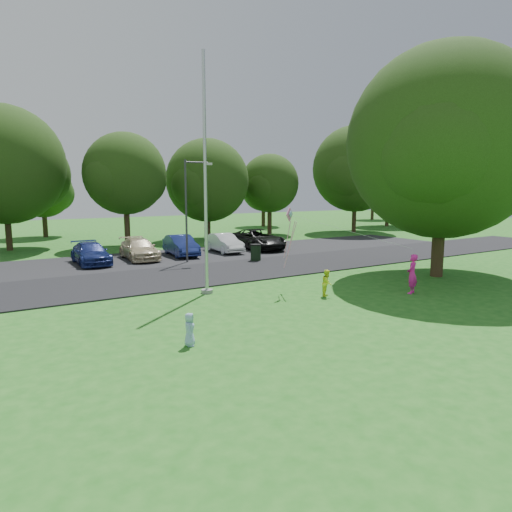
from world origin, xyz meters
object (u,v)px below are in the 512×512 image
child_blue (190,329)px  woman (412,274)px  big_tree (444,147)px  trash_can (256,253)px  flagpole (206,196)px  child_yellow (327,283)px  kite (292,225)px  street_lamp (190,201)px

child_blue → woman: bearing=-58.1°
big_tree → woman: 7.27m
big_tree → child_blue: size_ratio=11.86×
trash_can → woman: 11.07m
trash_can → woman: bearing=-84.9°
flagpole → child_yellow: bearing=-38.4°
woman → kite: size_ratio=0.37×
trash_can → child_yellow: (-2.43, -9.47, 0.02)m
child_blue → kite: bearing=-32.2°
big_tree → kite: 9.22m
trash_can → child_blue: 15.54m
woman → child_yellow: (-3.42, 1.56, -0.29)m
big_tree → woman: (-4.20, -1.83, -5.64)m
flagpole → street_lamp: bearing=70.4°
child_yellow → child_blue: (-7.39, -2.58, -0.08)m
flagpole → kite: bearing=-28.7°
kite → trash_can: bearing=39.8°
flagpole → woman: bearing=-32.5°
child_yellow → big_tree: bearing=-35.5°
woman → kite: 5.57m
big_tree → child_yellow: big_tree is taller
street_lamp → woman: size_ratio=3.63×
flagpole → kite: flagpole is taller
street_lamp → child_yellow: street_lamp is taller
street_lamp → child_yellow: (1.18, -11.16, -3.15)m
big_tree → kite: size_ratio=2.51×
street_lamp → trash_can: 5.09m
trash_can → street_lamp: bearing=154.8°
flagpole → big_tree: 12.21m
big_tree → child_blue: 16.42m
flagpole → kite: size_ratio=2.18×
big_tree → kite: bearing=172.2°
child_yellow → kite: bearing=81.7°
big_tree → child_yellow: size_ratio=10.20×
flagpole → kite: (3.21, -1.76, -1.24)m
street_lamp → kite: size_ratio=1.35×
flagpole → trash_can: bearing=44.3°
street_lamp → child_blue: bearing=-108.7°
child_yellow → street_lamp: bearing=58.4°
big_tree → child_blue: bearing=-169.2°
child_blue → kite: 8.09m
trash_can → kite: kite is taller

